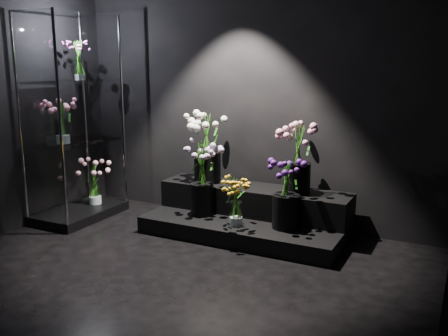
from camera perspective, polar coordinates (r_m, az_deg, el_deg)
The scene contains 12 objects.
floor at distance 3.84m, azimuth -9.51°, elevation -14.02°, with size 4.00×4.00×0.00m, color black.
wall_back at distance 5.19m, azimuth 3.19°, elevation 9.08°, with size 4.00×4.00×0.00m, color black.
display_riser at distance 5.00m, azimuth 2.89°, elevation -5.30°, with size 1.95×0.87×0.43m.
display_case at distance 5.49m, azimuth -16.79°, elevation 5.36°, with size 0.59×0.98×2.15m.
bouquet_orange_bells at distance 4.65m, azimuth 1.38°, elevation -3.60°, with size 0.35×0.35×0.48m.
bouquet_lilac at distance 4.93m, azimuth -2.56°, elevation -0.56°, with size 0.42×0.42×0.73m.
bouquet_purple at distance 4.59m, azimuth 7.14°, elevation -2.53°, with size 0.41×0.41×0.65m.
bouquet_cream_roses at distance 5.17m, azimuth -1.93°, elevation 2.75°, with size 0.49×0.49×0.71m.
bouquet_pink_roses at distance 4.77m, azimuth 8.49°, elevation 1.67°, with size 0.49×0.49×0.67m.
bouquet_case_pink at distance 5.41m, azimuth -18.03°, elevation 5.18°, with size 0.37×0.37×0.45m.
bouquet_case_magenta at distance 5.60m, azimuth -16.25°, elevation 11.71°, with size 0.21×0.21×0.41m.
bouquet_case_base_pink at distance 5.75m, azimuth -14.61°, elevation -1.50°, with size 0.42×0.42×0.49m.
Camera 1 is at (2.08, -2.75, 1.70)m, focal length 40.00 mm.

